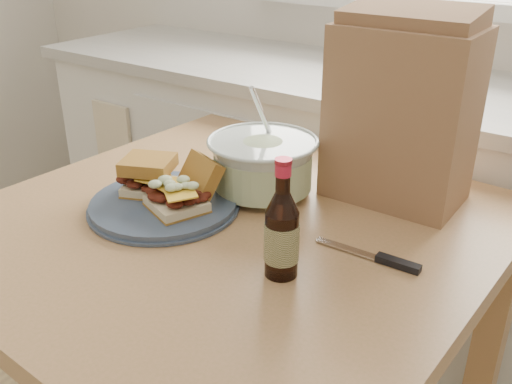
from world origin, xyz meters
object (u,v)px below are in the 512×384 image
Objects in this scene: coleslaw_bowl at (263,167)px; beer_bottle at (282,233)px; paper_bag at (401,116)px; plate at (164,205)px; dining_table at (231,269)px.

beer_bottle is (0.21, -0.24, 0.02)m from coleslaw_bowl.
paper_bag is at bearing 32.72° from coleslaw_bowl.
paper_bag is at bearing 43.08° from plate.
paper_bag is at bearing 55.51° from dining_table.
paper_bag is at bearing 87.35° from beer_bottle.
plate is 1.44× the size of beer_bottle.
paper_bag is (0.24, 0.15, 0.12)m from coleslaw_bowl.
plate is 0.53m from paper_bag.
coleslaw_bowl is (0.12, 0.18, 0.05)m from plate.
plate reaches higher than dining_table.
paper_bag reaches higher than beer_bottle.
coleslaw_bowl reaches higher than beer_bottle.
coleslaw_bowl reaches higher than dining_table.
dining_table is 0.20m from plate.
plate is 1.27× the size of coleslaw_bowl.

